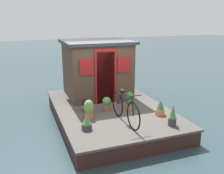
{
  "coord_description": "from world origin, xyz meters",
  "views": [
    {
      "loc": [
        -7.19,
        2.61,
        3.26
      ],
      "look_at": [
        -0.2,
        0.0,
        1.17
      ],
      "focal_mm": 40.89,
      "sensor_mm": 36.0,
      "label": 1
    }
  ],
  "objects": [
    {
      "name": "bicycle",
      "position": [
        -1.3,
        0.04,
        0.88
      ],
      "size": [
        1.77,
        0.5,
        0.88
      ],
      "color": "black",
      "rests_on": "houseboat_deck"
    },
    {
      "name": "potted_plant_mint",
      "position": [
        -0.41,
        -0.5,
        0.73
      ],
      "size": [
        0.28,
        0.28,
        0.55
      ],
      "color": "#C6754C",
      "rests_on": "houseboat_deck"
    },
    {
      "name": "houseboat_cabin",
      "position": [
        1.34,
        0.0,
        1.47
      ],
      "size": [
        2.1,
        2.31,
        1.97
      ],
      "color": "#4C3828",
      "rests_on": "houseboat_deck"
    },
    {
      "name": "ground_plane",
      "position": [
        0.0,
        0.0,
        0.0
      ],
      "size": [
        60.0,
        60.0,
        0.0
      ],
      "primitive_type": "plane",
      "color": "#2D4247"
    },
    {
      "name": "houseboat_deck",
      "position": [
        0.0,
        0.0,
        0.24
      ],
      "size": [
        4.91,
        3.32,
        0.47
      ],
      "color": "#4C4742",
      "rests_on": "ground_plane"
    },
    {
      "name": "potted_plant_ivy",
      "position": [
        -1.17,
        -1.13,
        0.68
      ],
      "size": [
        0.28,
        0.28,
        0.44
      ],
      "color": "#C6754C",
      "rests_on": "houseboat_deck"
    },
    {
      "name": "potted_plant_thyme",
      "position": [
        -1.4,
        1.13,
        0.65
      ],
      "size": [
        0.26,
        0.26,
        0.38
      ],
      "color": "#38383D",
      "rests_on": "houseboat_deck"
    },
    {
      "name": "potted_plant_succulent",
      "position": [
        -0.69,
        0.88,
        0.75
      ],
      "size": [
        0.28,
        0.28,
        0.54
      ],
      "color": "#C6754C",
      "rests_on": "houseboat_deck"
    },
    {
      "name": "potted_plant_lavender",
      "position": [
        -1.93,
        -1.05,
        0.75
      ],
      "size": [
        0.21,
        0.21,
        0.59
      ],
      "color": "#38383D",
      "rests_on": "houseboat_deck"
    },
    {
      "name": "charcoal_grill",
      "position": [
        -0.15,
        0.78,
        0.72
      ],
      "size": [
        0.29,
        0.29,
        0.34
      ],
      "color": "black",
      "rests_on": "houseboat_deck"
    },
    {
      "name": "potted_plant_fern",
      "position": [
        -0.29,
        0.21,
        0.7
      ],
      "size": [
        0.26,
        0.26,
        0.42
      ],
      "color": "#B2603D",
      "rests_on": "houseboat_deck"
    }
  ]
}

